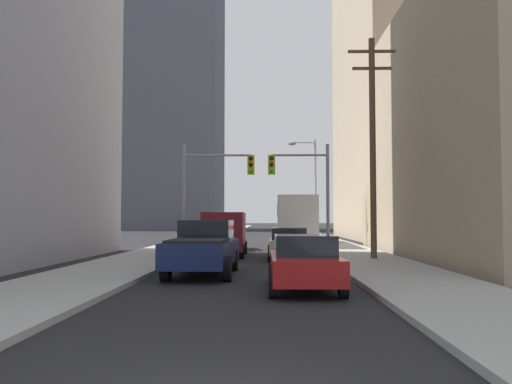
% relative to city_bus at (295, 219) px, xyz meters
% --- Properties ---
extents(sidewalk_left, '(3.65, 160.00, 0.15)m').
position_rel_city_bus_xyz_m(sidewalk_left, '(-7.74, 18.01, -1.85)').
color(sidewalk_left, '#9E9E99').
rests_on(sidewalk_left, ground).
extents(sidewalk_right, '(3.65, 160.00, 0.15)m').
position_rel_city_bus_xyz_m(sidewalk_right, '(2.54, 18.01, -1.85)').
color(sidewalk_right, '#9E9E99').
rests_on(sidewalk_right, ground).
extents(city_bus, '(2.72, 11.54, 3.40)m').
position_rel_city_bus_xyz_m(city_bus, '(0.00, 0.00, 0.00)').
color(city_bus, silver).
rests_on(city_bus, ground).
extents(pickup_truck_navy, '(2.20, 5.47, 1.90)m').
position_rel_city_bus_xyz_m(pickup_truck_navy, '(-4.18, -19.02, -1.00)').
color(pickup_truck_navy, '#141E4C').
rests_on(pickup_truck_navy, ground).
extents(cargo_van_maroon, '(2.16, 5.24, 2.26)m').
position_rel_city_bus_xyz_m(cargo_van_maroon, '(-4.17, -9.98, -0.64)').
color(cargo_van_maroon, maroon).
rests_on(cargo_van_maroon, ground).
extents(sedan_red, '(1.95, 4.22, 1.52)m').
position_rel_city_bus_xyz_m(sedan_red, '(-0.95, -22.96, -1.16)').
color(sedan_red, maroon).
rests_on(sedan_red, ground).
extents(sedan_beige, '(1.95, 4.21, 1.52)m').
position_rel_city_bus_xyz_m(sedan_beige, '(-0.96, -12.41, -1.16)').
color(sedan_beige, '#C6B793').
rests_on(sedan_beige, ground).
extents(sedan_blue, '(1.95, 4.26, 1.52)m').
position_rel_city_bus_xyz_m(sedan_blue, '(-4.38, -4.40, -1.16)').
color(sedan_blue, navy).
rests_on(sedan_blue, ground).
extents(traffic_signal_near_left, '(3.95, 0.44, 6.00)m').
position_rel_city_bus_xyz_m(traffic_signal_near_left, '(-4.83, -8.97, 2.12)').
color(traffic_signal_near_left, gray).
rests_on(traffic_signal_near_left, ground).
extents(traffic_signal_near_right, '(3.32, 0.44, 6.00)m').
position_rel_city_bus_xyz_m(traffic_signal_near_right, '(-0.08, -8.97, 2.09)').
color(traffic_signal_near_right, gray).
rests_on(traffic_signal_near_right, ground).
extents(utility_pole_right, '(2.20, 0.28, 10.33)m').
position_rel_city_bus_xyz_m(utility_pole_right, '(2.91, -13.20, 3.52)').
color(utility_pole_right, brown).
rests_on(utility_pole_right, ground).
extents(street_lamp_right, '(1.99, 0.32, 7.50)m').
position_rel_city_bus_xyz_m(street_lamp_right, '(1.12, -0.62, 2.56)').
color(street_lamp_right, gray).
rests_on(street_lamp_right, ground).
extents(building_left_far_tower, '(21.03, 19.15, 69.11)m').
position_rel_city_bus_xyz_m(building_left_far_tower, '(-20.81, 54.15, 32.62)').
color(building_left_far_tower, '#4C515B').
rests_on(building_left_far_tower, ground).
extents(building_right_mid_block, '(16.90, 23.49, 31.85)m').
position_rel_city_bus_xyz_m(building_right_mid_block, '(14.20, 12.17, 14.00)').
color(building_right_mid_block, tan).
rests_on(building_right_mid_block, ground).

